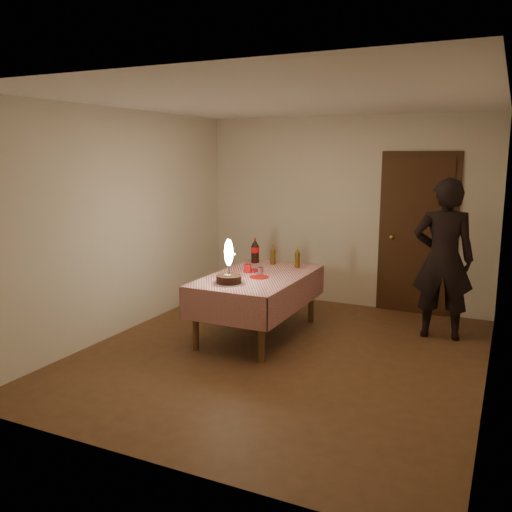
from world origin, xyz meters
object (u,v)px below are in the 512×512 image
birthday_cake (229,273)px  red_cup (248,269)px  red_plate (259,277)px  amber_bottle_right (297,258)px  cola_bottle (255,251)px  clear_cup (261,271)px  amber_bottle_left (273,255)px  dining_table (258,283)px  photographer (443,259)px

birthday_cake → red_cup: (-0.05, 0.57, -0.07)m
red_plate → amber_bottle_right: (0.19, 0.69, 0.11)m
birthday_cake → cola_bottle: bearing=101.6°
clear_cup → amber_bottle_left: 0.64m
birthday_cake → dining_table: bearing=77.9°
dining_table → red_plate: size_ratio=7.82×
clear_cup → amber_bottle_left: bearing=100.9°
clear_cup → photographer: bearing=23.2°
red_cup → cola_bottle: 0.61m
cola_bottle → red_cup: bearing=-72.5°
dining_table → clear_cup: bearing=39.0°
birthday_cake → cola_bottle: birthday_cake is taller
birthday_cake → amber_bottle_right: 1.15m
amber_bottle_right → red_cup: bearing=-128.5°
red_cup → clear_cup: 0.19m
dining_table → cola_bottle: (-0.34, 0.64, 0.25)m
birthday_cake → red_cup: birthday_cake is taller
red_cup → dining_table: bearing=-22.0°
red_cup → photographer: (2.08, 0.77, 0.15)m
red_plate → photographer: photographer is taller
dining_table → birthday_cake: size_ratio=3.56×
dining_table → birthday_cake: 0.56m
amber_bottle_left → cola_bottle: bearing=-178.8°
cola_bottle → photographer: size_ratio=0.17×
dining_table → red_plate: bearing=-58.1°
amber_bottle_left → amber_bottle_right: size_ratio=1.00×
dining_table → amber_bottle_left: amber_bottle_left is taller
amber_bottle_right → photographer: photographer is taller
red_cup → clear_cup: (0.19, -0.04, -0.01)m
red_cup → cola_bottle: (-0.18, 0.57, 0.10)m
dining_table → cola_bottle: size_ratio=5.42×
dining_table → red_cup: (-0.16, 0.06, 0.15)m
photographer → clear_cup: bearing=-156.8°
dining_table → amber_bottle_left: size_ratio=6.75×
red_plate → amber_bottle_left: 0.77m
clear_cup → amber_bottle_left: size_ratio=0.35×
red_cup → amber_bottle_left: amber_bottle_left is taller
amber_bottle_left → clear_cup: bearing=-79.1°
red_plate → cola_bottle: size_ratio=0.69×
red_cup → amber_bottle_right: 0.67m
photographer → dining_table: bearing=-156.5°
red_cup → amber_bottle_right: bearing=51.5°
birthday_cake → amber_bottle_left: size_ratio=1.89×
amber_bottle_left → red_plate: bearing=-78.1°
amber_bottle_left → photographer: (2.02, 0.19, 0.08)m
cola_bottle → amber_bottle_right: 0.60m
red_plate → amber_bottle_left: amber_bottle_left is taller
dining_table → photographer: bearing=23.5°
red_plate → clear_cup: (-0.04, 0.13, 0.04)m
red_cup → amber_bottle_left: 0.59m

